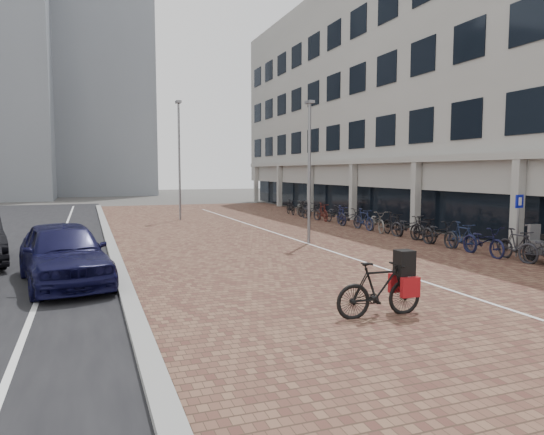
{
  "coord_description": "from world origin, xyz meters",
  "views": [
    {
      "loc": [
        -5.88,
        -9.86,
        2.87
      ],
      "look_at": [
        0.0,
        6.0,
        1.3
      ],
      "focal_mm": 32.92,
      "sensor_mm": 36.0,
      "label": 1
    }
  ],
  "objects": [
    {
      "name": "ground",
      "position": [
        0.0,
        0.0,
        0.0
      ],
      "size": [
        140.0,
        140.0,
        0.0
      ],
      "primitive_type": "plane",
      "color": "#474442",
      "rests_on": "ground"
    },
    {
      "name": "plaza_brick",
      "position": [
        2.0,
        12.0,
        0.01
      ],
      "size": [
        14.5,
        42.0,
        0.04
      ],
      "primitive_type": "cube",
      "color": "brown",
      "rests_on": "ground"
    },
    {
      "name": "street_asphalt",
      "position": [
        -9.0,
        12.0,
        0.01
      ],
      "size": [
        8.0,
        50.0,
        0.03
      ],
      "primitive_type": "cube",
      "color": "black",
      "rests_on": "ground"
    },
    {
      "name": "curb",
      "position": [
        -5.1,
        12.0,
        0.07
      ],
      "size": [
        0.35,
        42.0,
        0.14
      ],
      "primitive_type": "cube",
      "color": "gray",
      "rests_on": "ground"
    },
    {
      "name": "lane_line",
      "position": [
        -7.0,
        12.0,
        0.02
      ],
      "size": [
        0.12,
        44.0,
        0.0
      ],
      "primitive_type": "cube",
      "color": "white",
      "rests_on": "street_asphalt"
    },
    {
      "name": "parking_line",
      "position": [
        2.2,
        12.0,
        0.04
      ],
      "size": [
        0.1,
        30.0,
        0.0
      ],
      "primitive_type": "cube",
      "color": "white",
      "rests_on": "plaza_brick"
    },
    {
      "name": "office_building",
      "position": [
        12.97,
        16.0,
        8.44
      ],
      "size": [
        8.4,
        40.0,
        15.0
      ],
      "color": "#A4A49E",
      "rests_on": "ground"
    },
    {
      "name": "car_navy",
      "position": [
        -6.5,
        3.68,
        0.81
      ],
      "size": [
        2.69,
        4.99,
        1.61
      ],
      "primitive_type": "imported",
      "rotation": [
        0.0,
        0.0,
        0.17
      ],
      "color": "black",
      "rests_on": "ground"
    },
    {
      "name": "hero_bike",
      "position": [
        -0.57,
        -1.61,
        0.58
      ],
      "size": [
        1.87,
        0.58,
        1.31
      ],
      "rotation": [
        0.0,
        0.0,
        1.54
      ],
      "color": "black",
      "rests_on": "ground"
    },
    {
      "name": "parking_sign",
      "position": [
        7.5,
        2.71,
        1.38
      ],
      "size": [
        0.43,
        0.15,
        2.1
      ],
      "rotation": [
        0.0,
        0.0,
        0.26
      ],
      "color": "slate",
      "rests_on": "ground"
    },
    {
      "name": "lamp_near",
      "position": [
        2.3,
        8.01,
        2.77
      ],
      "size": [
        0.12,
        0.12,
        5.54
      ],
      "primitive_type": "cylinder",
      "color": "gray",
      "rests_on": "ground"
    },
    {
      "name": "lamp_far",
      "position": [
        -0.81,
        19.35,
        3.43
      ],
      "size": [
        0.12,
        0.12,
        6.85
      ],
      "primitive_type": "cylinder",
      "color": "gray",
      "rests_on": "ground"
    },
    {
      "name": "bike_row",
      "position": [
        6.79,
        10.65,
        0.52
      ],
      "size": [
        1.33,
        21.47,
        1.05
      ],
      "color": "#222227",
      "rests_on": "ground"
    }
  ]
}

